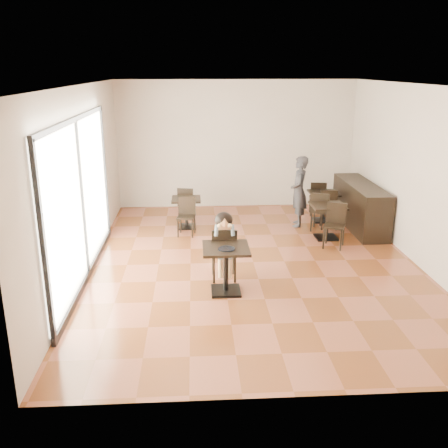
{
  "coord_description": "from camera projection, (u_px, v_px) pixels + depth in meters",
  "views": [
    {
      "loc": [
        -1.07,
        -8.63,
        3.49
      ],
      "look_at": [
        -0.59,
        -0.76,
        1.0
      ],
      "focal_mm": 40.0,
      "sensor_mm": 36.0,
      "label": 1
    }
  ],
  "objects": [
    {
      "name": "cafe_table_mid",
      "position": [
        327.0,
        222.0,
        10.52
      ],
      "size": [
        0.92,
        0.92,
        0.74
      ],
      "primitive_type": null,
      "rotation": [
        0.0,
        0.0,
        -0.42
      ],
      "color": "black",
      "rests_on": "floor"
    },
    {
      "name": "chair_left_a",
      "position": [
        187.0,
        204.0,
        11.74
      ],
      "size": [
        0.42,
        0.42,
        0.82
      ],
      "primitive_type": null,
      "rotation": [
        0.0,
        0.0,
        2.99
      ],
      "color": "black",
      "rests_on": "floor"
    },
    {
      "name": "chair_left_b",
      "position": [
        186.0,
        217.0,
        10.69
      ],
      "size": [
        0.42,
        0.42,
        0.82
      ],
      "primitive_type": null,
      "rotation": [
        0.0,
        0.0,
        -0.16
      ],
      "color": "black",
      "rests_on": "floor"
    },
    {
      "name": "service_counter",
      "position": [
        360.0,
        206.0,
        11.23
      ],
      "size": [
        0.6,
        2.4,
        1.0
      ],
      "primitive_type": "cube",
      "color": "black",
      "rests_on": "floor"
    },
    {
      "name": "chair_back_a",
      "position": [
        317.0,
        198.0,
        12.21
      ],
      "size": [
        0.43,
        0.43,
        0.84
      ],
      "primitive_type": null,
      "rotation": [
        0.0,
        0.0,
        2.98
      ],
      "color": "black",
      "rests_on": "floor"
    },
    {
      "name": "cafe_table_back",
      "position": [
        323.0,
        207.0,
        11.71
      ],
      "size": [
        0.76,
        0.76,
        0.7
      ],
      "primitive_type": null,
      "rotation": [
        0.0,
        0.0,
        -0.16
      ],
      "color": "black",
      "rests_on": "floor"
    },
    {
      "name": "wall_right",
      "position": [
        420.0,
        176.0,
        9.01
      ],
      "size": [
        0.01,
        8.0,
        3.2
      ],
      "primitive_type": "cube",
      "color": "beige",
      "rests_on": "floor"
    },
    {
      "name": "storefront_window",
      "position": [
        80.0,
        199.0,
        8.25
      ],
      "size": [
        0.04,
        4.5,
        2.6
      ],
      "primitive_type": "cube",
      "color": "white",
      "rests_on": "floor"
    },
    {
      "name": "chair_mid_a",
      "position": [
        321.0,
        211.0,
        11.02
      ],
      "size": [
        0.53,
        0.53,
        0.89
      ],
      "primitive_type": null,
      "rotation": [
        0.0,
        0.0,
        2.72
      ],
      "color": "black",
      "rests_on": "floor"
    },
    {
      "name": "wall_front",
      "position": [
        302.0,
        263.0,
        5.03
      ],
      "size": [
        6.0,
        0.01,
        3.2
      ],
      "primitive_type": "cube",
      "color": "beige",
      "rests_on": "floor"
    },
    {
      "name": "child",
      "position": [
        224.0,
        246.0,
        8.43
      ],
      "size": [
        0.42,
        0.59,
        1.18
      ],
      "primitive_type": null,
      "color": "slate",
      "rests_on": "child_chair"
    },
    {
      "name": "chair_back_b",
      "position": [
        329.0,
        210.0,
        11.17
      ],
      "size": [
        0.43,
        0.43,
        0.84
      ],
      "primitive_type": null,
      "rotation": [
        0.0,
        0.0,
        -0.16
      ],
      "color": "black",
      "rests_on": "floor"
    },
    {
      "name": "chair_mid_b",
      "position": [
        334.0,
        226.0,
        9.97
      ],
      "size": [
        0.53,
        0.53,
        0.89
      ],
      "primitive_type": null,
      "rotation": [
        0.0,
        0.0,
        -0.42
      ],
      "color": "black",
      "rests_on": "floor"
    },
    {
      "name": "pizza_slice",
      "position": [
        225.0,
        226.0,
        8.12
      ],
      "size": [
        0.27,
        0.21,
        0.06
      ],
      "primitive_type": null,
      "color": "#D8B96C",
      "rests_on": "child"
    },
    {
      "name": "wall_left",
      "position": [
        83.0,
        180.0,
        8.67
      ],
      "size": [
        0.01,
        8.0,
        3.2
      ],
      "primitive_type": "cube",
      "color": "beige",
      "rests_on": "floor"
    },
    {
      "name": "child_table",
      "position": [
        226.0,
        270.0,
        7.97
      ],
      "size": [
        0.73,
        0.73,
        0.78
      ],
      "primitive_type": null,
      "color": "black",
      "rests_on": "floor"
    },
    {
      "name": "ceiling",
      "position": [
        257.0,
        85.0,
        8.36
      ],
      "size": [
        6.0,
        8.0,
        0.01
      ],
      "primitive_type": "cube",
      "color": "silver",
      "rests_on": "floor"
    },
    {
      "name": "wall_back",
      "position": [
        236.0,
        145.0,
        12.65
      ],
      "size": [
        6.0,
        0.01,
        3.2
      ],
      "primitive_type": "cube",
      "color": "beige",
      "rests_on": "floor"
    },
    {
      "name": "floor",
      "position": [
        253.0,
        262.0,
        9.32
      ],
      "size": [
        6.0,
        8.0,
        0.01
      ],
      "primitive_type": "cube",
      "color": "brown",
      "rests_on": "ground"
    },
    {
      "name": "cafe_table_left",
      "position": [
        186.0,
        213.0,
        11.24
      ],
      "size": [
        0.74,
        0.74,
        0.68
      ],
      "primitive_type": null,
      "rotation": [
        0.0,
        0.0,
        -0.16
      ],
      "color": "black",
      "rests_on": "floor"
    },
    {
      "name": "child_chair",
      "position": [
        224.0,
        253.0,
        8.47
      ],
      "size": [
        0.42,
        0.42,
        0.93
      ],
      "primitive_type": null,
      "rotation": [
        0.0,
        0.0,
        3.14
      ],
      "color": "black",
      "rests_on": "floor"
    },
    {
      "name": "plate",
      "position": [
        226.0,
        249.0,
        7.76
      ],
      "size": [
        0.26,
        0.26,
        0.02
      ],
      "primitive_type": "cylinder",
      "color": "black",
      "rests_on": "child_table"
    },
    {
      "name": "adult_patron",
      "position": [
        299.0,
        191.0,
        11.25
      ],
      "size": [
        0.47,
        0.64,
        1.6
      ],
      "primitive_type": "imported",
      "rotation": [
        0.0,
        0.0,
        -1.73
      ],
      "color": "#323237",
      "rests_on": "floor"
    }
  ]
}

